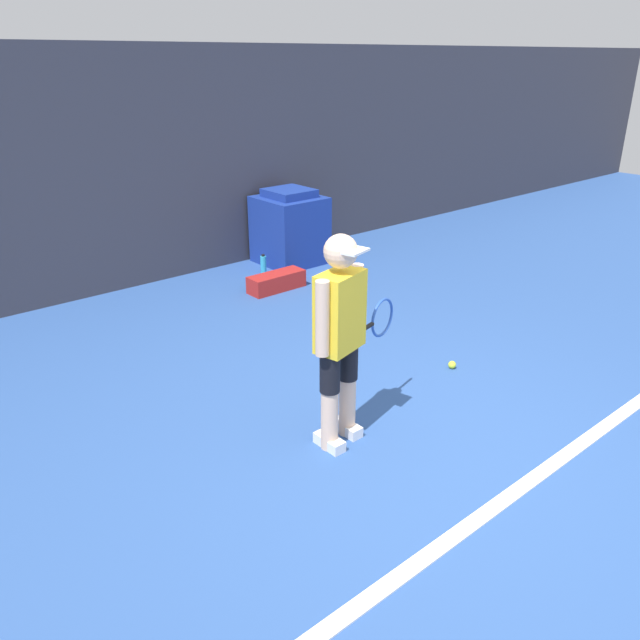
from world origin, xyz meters
name	(u,v)px	position (x,y,z in m)	size (l,w,h in m)	color
ground_plane	(432,455)	(0.00, 0.00, 0.00)	(24.00, 24.00, 0.00)	#2D5193
back_wall	(125,172)	(0.00, 4.55, 1.33)	(24.00, 0.10, 2.66)	#383842
court_baseline	(507,498)	(0.00, -0.60, 0.01)	(21.60, 0.10, 0.01)	white
tennis_player	(341,333)	(-0.35, 0.56, 0.83)	(0.93, 0.36, 1.50)	beige
tennis_ball	(452,365)	(1.13, 0.73, 0.03)	(0.07, 0.07, 0.07)	#D1E533
covered_chair	(290,228)	(1.93, 4.06, 0.46)	(0.76, 0.78, 0.96)	navy
equipment_bag	(277,282)	(1.15, 3.32, 0.10)	(0.69, 0.25, 0.20)	#B2231E
water_bottle	(263,265)	(1.35, 3.86, 0.12)	(0.07, 0.07, 0.26)	#33ADD6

